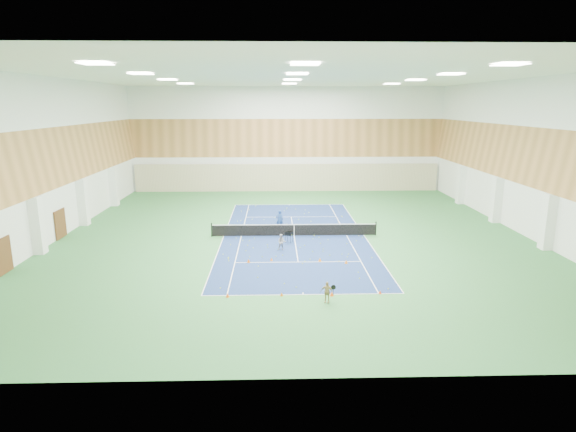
{
  "coord_description": "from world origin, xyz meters",
  "views": [
    {
      "loc": [
        -1.53,
        -36.16,
        10.07
      ],
      "look_at": [
        -0.53,
        -1.72,
        2.0
      ],
      "focal_mm": 30.0,
      "sensor_mm": 36.0,
      "label": 1
    }
  ],
  "objects": [
    {
      "name": "cone_svc_b",
      "position": [
        -1.74,
        -6.06,
        0.11
      ],
      "size": [
        0.2,
        0.2,
        0.21
      ],
      "primitive_type": "cone",
      "color": "orange",
      "rests_on": "ground"
    },
    {
      "name": "cone_svc_a",
      "position": [
        -3.22,
        -6.39,
        0.13
      ],
      "size": [
        0.23,
        0.23,
        0.25
      ],
      "primitive_type": "cone",
      "color": "#E85E0C",
      "rests_on": "ground"
    },
    {
      "name": "court_surface",
      "position": [
        0.0,
        0.0,
        0.01
      ],
      "size": [
        10.97,
        23.77,
        0.01
      ],
      "primitive_type": "cube",
      "color": "navy",
      "rests_on": "ground"
    },
    {
      "name": "coach",
      "position": [
        -1.11,
        2.13,
        0.8
      ],
      "size": [
        0.62,
        0.45,
        1.59
      ],
      "primitive_type": "imported",
      "rotation": [
        0.0,
        0.0,
        3.26
      ],
      "color": "navy",
      "rests_on": "ground"
    },
    {
      "name": "child_court",
      "position": [
        -1.04,
        -3.75,
        0.59
      ],
      "size": [
        0.58,
        0.46,
        1.17
      ],
      "primitive_type": "imported",
      "rotation": [
        0.0,
        0.0,
        -0.03
      ],
      "color": "#97979F",
      "rests_on": "ground"
    },
    {
      "name": "cone_svc_c",
      "position": [
        1.43,
        -6.31,
        0.13
      ],
      "size": [
        0.23,
        0.23,
        0.25
      ],
      "primitive_type": "cone",
      "color": "orange",
      "rests_on": "ground"
    },
    {
      "name": "cone_base_b",
      "position": [
        -1.17,
        -11.99,
        0.1
      ],
      "size": [
        0.18,
        0.18,
        0.2
      ],
      "primitive_type": "cone",
      "color": "#D5660B",
      "rests_on": "ground"
    },
    {
      "name": "child_apron",
      "position": [
        1.16,
        -12.94,
        0.58
      ],
      "size": [
        0.73,
        0.46,
        1.15
      ],
      "primitive_type": "imported",
      "rotation": [
        0.0,
        0.0,
        -0.28
      ],
      "color": "tan",
      "rests_on": "ground"
    },
    {
      "name": "door_left_b",
      "position": [
        -17.92,
        0.0,
        1.1
      ],
      "size": [
        0.08,
        1.8,
        2.2
      ],
      "primitive_type": "cube",
      "color": "#593319",
      "rests_on": "ground"
    },
    {
      "name": "wood_cladding",
      "position": [
        0.0,
        0.0,
        8.0
      ],
      "size": [
        36.0,
        40.0,
        8.0
      ],
      "primitive_type": null,
      "color": "#B57B43",
      "rests_on": "room_shell"
    },
    {
      "name": "cone_base_a",
      "position": [
        -4.06,
        -12.07,
        0.11
      ],
      "size": [
        0.21,
        0.21,
        0.23
      ],
      "primitive_type": "cone",
      "color": "#FF560D",
      "rests_on": "ground"
    },
    {
      "name": "room_shell",
      "position": [
        0.0,
        0.0,
        6.0
      ],
      "size": [
        36.0,
        40.0,
        12.0
      ],
      "primitive_type": null,
      "color": "white",
      "rests_on": "ground"
    },
    {
      "name": "tennis_net",
      "position": [
        0.0,
        0.0,
        0.55
      ],
      "size": [
        12.8,
        0.1,
        1.1
      ],
      "primitive_type": null,
      "color": "black",
      "rests_on": "ground"
    },
    {
      "name": "ground",
      "position": [
        0.0,
        0.0,
        0.0
      ],
      "size": [
        40.0,
        40.0,
        0.0
      ],
      "primitive_type": "plane",
      "color": "#2F6F37",
      "rests_on": "ground"
    },
    {
      "name": "back_curtain",
      "position": [
        0.0,
        19.75,
        1.6
      ],
      "size": [
        35.4,
        0.16,
        3.2
      ],
      "primitive_type": "cube",
      "color": "#C6B793",
      "rests_on": "ground"
    },
    {
      "name": "cone_base_d",
      "position": [
        4.18,
        -11.86,
        0.1
      ],
      "size": [
        0.18,
        0.18,
        0.2
      ],
      "primitive_type": "cone",
      "color": "#F5400C",
      "rests_on": "ground"
    },
    {
      "name": "cone_base_c",
      "position": [
        1.53,
        -12.06,
        0.12
      ],
      "size": [
        0.22,
        0.22,
        0.24
      ],
      "primitive_type": "cone",
      "color": "#FF510D",
      "rests_on": "ground"
    },
    {
      "name": "cone_svc_d",
      "position": [
        3.09,
        -6.75,
        0.12
      ],
      "size": [
        0.21,
        0.21,
        0.24
      ],
      "primitive_type": "cone",
      "color": "orange",
      "rests_on": "ground"
    },
    {
      "name": "door_left_a",
      "position": [
        -17.92,
        -8.0,
        1.1
      ],
      "size": [
        0.08,
        1.8,
        2.2
      ],
      "primitive_type": "cube",
      "color": "#593319",
      "rests_on": "ground"
    },
    {
      "name": "ball_cart",
      "position": [
        -0.46,
        -1.84,
        0.43
      ],
      "size": [
        0.65,
        0.65,
        0.85
      ],
      "primitive_type": null,
      "rotation": [
        0.0,
        0.0,
        -0.43
      ],
      "color": "black",
      "rests_on": "ground"
    },
    {
      "name": "ceiling_light_grid",
      "position": [
        0.0,
        0.0,
        11.92
      ],
      "size": [
        21.4,
        25.4,
        0.06
      ],
      "primitive_type": null,
      "color": "white",
      "rests_on": "room_shell"
    },
    {
      "name": "tennis_balls_scatter",
      "position": [
        0.0,
        0.0,
        0.05
      ],
      "size": [
        10.57,
        22.77,
        0.07
      ],
      "primitive_type": null,
      "color": "#C1DC25",
      "rests_on": "ground"
    }
  ]
}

